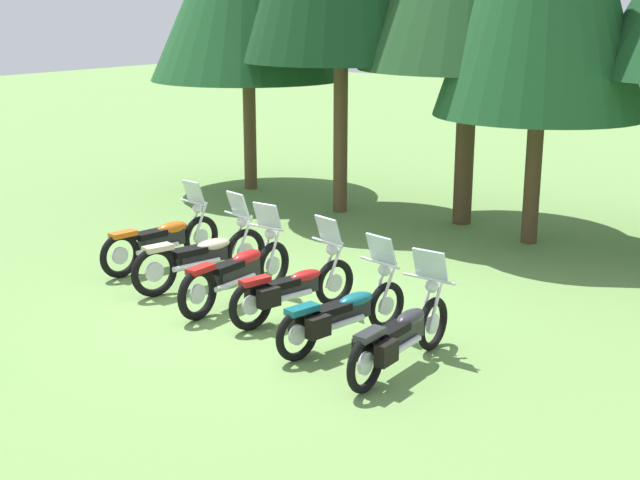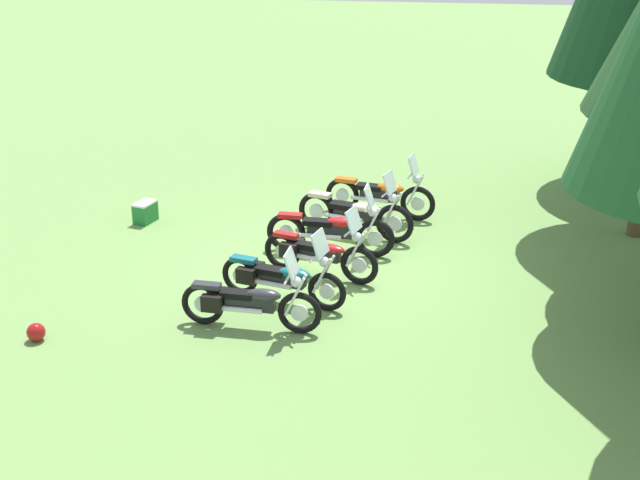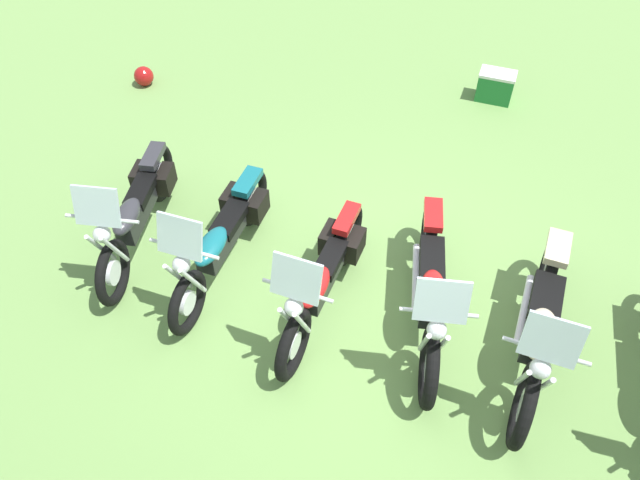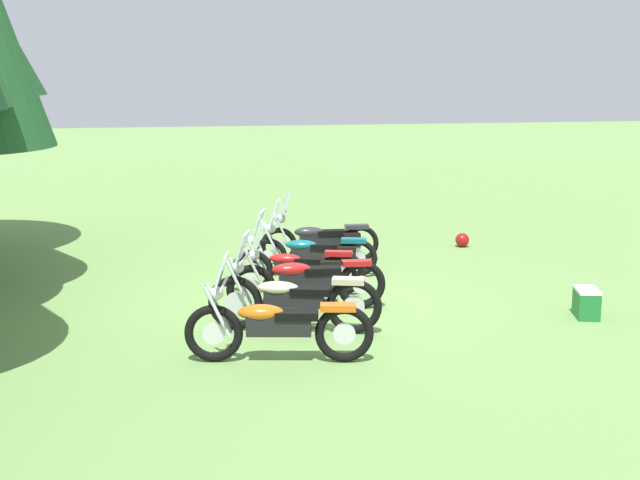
{
  "view_description": "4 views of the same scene",
  "coord_description": "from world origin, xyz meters",
  "px_view_note": "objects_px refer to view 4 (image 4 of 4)",
  "views": [
    {
      "loc": [
        7.13,
        -9.24,
        4.22
      ],
      "look_at": [
        0.44,
        0.79,
        0.93
      ],
      "focal_mm": 48.05,
      "sensor_mm": 36.0,
      "label": 1
    },
    {
      "loc": [
        14.39,
        2.17,
        6.35
      ],
      "look_at": [
        0.53,
        -0.02,
        0.69
      ],
      "focal_mm": 48.93,
      "sensor_mm": 36.0,
      "label": 2
    },
    {
      "loc": [
        0.23,
        3.8,
        5.12
      ],
      "look_at": [
        0.62,
        -0.46,
        0.53
      ],
      "focal_mm": 34.56,
      "sensor_mm": 36.0,
      "label": 3
    },
    {
      "loc": [
        -12.85,
        2.07,
        3.64
      ],
      "look_at": [
        0.44,
        -0.36,
        0.89
      ],
      "focal_mm": 48.31,
      "sensor_mm": 36.0,
      "label": 4
    }
  ],
  "objects_px": {
    "motorcycle_0": "(276,325)",
    "motorcycle_3": "(299,266)",
    "motorcycle_5": "(322,239)",
    "dropped_helmet": "(462,240)",
    "motorcycle_2": "(305,280)",
    "motorcycle_4": "(315,251)",
    "motorcycle_1": "(292,298)",
    "picnic_cooler": "(586,303)"
  },
  "relations": [
    {
      "from": "motorcycle_1",
      "to": "motorcycle_4",
      "type": "distance_m",
      "value": 3.24
    },
    {
      "from": "motorcycle_0",
      "to": "motorcycle_5",
      "type": "bearing_deg",
      "value": -95.48
    },
    {
      "from": "motorcycle_3",
      "to": "motorcycle_5",
      "type": "bearing_deg",
      "value": -93.34
    },
    {
      "from": "motorcycle_0",
      "to": "dropped_helmet",
      "type": "height_order",
      "value": "motorcycle_0"
    },
    {
      "from": "picnic_cooler",
      "to": "motorcycle_5",
      "type": "bearing_deg",
      "value": 36.95
    },
    {
      "from": "motorcycle_4",
      "to": "motorcycle_5",
      "type": "xyz_separation_m",
      "value": [
        1.0,
        -0.3,
        0.01
      ]
    },
    {
      "from": "motorcycle_1",
      "to": "motorcycle_3",
      "type": "height_order",
      "value": "motorcycle_1"
    },
    {
      "from": "motorcycle_3",
      "to": "dropped_helmet",
      "type": "xyz_separation_m",
      "value": [
        3.0,
        -3.84,
        -0.3
      ]
    },
    {
      "from": "motorcycle_1",
      "to": "motorcycle_4",
      "type": "relative_size",
      "value": 1.08
    },
    {
      "from": "motorcycle_1",
      "to": "picnic_cooler",
      "type": "distance_m",
      "value": 4.36
    },
    {
      "from": "motorcycle_2",
      "to": "motorcycle_4",
      "type": "relative_size",
      "value": 1.1
    },
    {
      "from": "motorcycle_0",
      "to": "motorcycle_1",
      "type": "relative_size",
      "value": 0.99
    },
    {
      "from": "dropped_helmet",
      "to": "motorcycle_2",
      "type": "bearing_deg",
      "value": 135.74
    },
    {
      "from": "motorcycle_4",
      "to": "picnic_cooler",
      "type": "relative_size",
      "value": 3.89
    },
    {
      "from": "motorcycle_5",
      "to": "dropped_helmet",
      "type": "height_order",
      "value": "motorcycle_5"
    },
    {
      "from": "motorcycle_1",
      "to": "motorcycle_3",
      "type": "relative_size",
      "value": 1.11
    },
    {
      "from": "motorcycle_1",
      "to": "motorcycle_5",
      "type": "distance_m",
      "value": 4.28
    },
    {
      "from": "motorcycle_2",
      "to": "motorcycle_4",
      "type": "bearing_deg",
      "value": -102.4
    },
    {
      "from": "motorcycle_0",
      "to": "dropped_helmet",
      "type": "relative_size",
      "value": 8.22
    },
    {
      "from": "motorcycle_1",
      "to": "dropped_helmet",
      "type": "distance_m",
      "value": 6.59
    },
    {
      "from": "motorcycle_0",
      "to": "picnic_cooler",
      "type": "distance_m",
      "value": 4.86
    },
    {
      "from": "motorcycle_1",
      "to": "dropped_helmet",
      "type": "height_order",
      "value": "motorcycle_1"
    },
    {
      "from": "motorcycle_1",
      "to": "dropped_helmet",
      "type": "relative_size",
      "value": 8.31
    },
    {
      "from": "motorcycle_2",
      "to": "dropped_helmet",
      "type": "xyz_separation_m",
      "value": [
        4.03,
        -3.93,
        -0.34
      ]
    },
    {
      "from": "motorcycle_1",
      "to": "motorcycle_3",
      "type": "distance_m",
      "value": 2.06
    },
    {
      "from": "motorcycle_4",
      "to": "picnic_cooler",
      "type": "xyz_separation_m",
      "value": [
        -3.22,
        -3.48,
        -0.23
      ]
    },
    {
      "from": "motorcycle_2",
      "to": "motorcycle_5",
      "type": "height_order",
      "value": "motorcycle_2"
    },
    {
      "from": "motorcycle_5",
      "to": "motorcycle_2",
      "type": "bearing_deg",
      "value": 77.49
    },
    {
      "from": "picnic_cooler",
      "to": "motorcycle_4",
      "type": "bearing_deg",
      "value": 47.19
    },
    {
      "from": "dropped_helmet",
      "to": "motorcycle_1",
      "type": "bearing_deg",
      "value": 139.62
    },
    {
      "from": "motorcycle_3",
      "to": "picnic_cooler",
      "type": "relative_size",
      "value": 3.77
    },
    {
      "from": "motorcycle_0",
      "to": "motorcycle_3",
      "type": "bearing_deg",
      "value": -93.21
    },
    {
      "from": "motorcycle_1",
      "to": "motorcycle_3",
      "type": "bearing_deg",
      "value": -85.54
    },
    {
      "from": "motorcycle_0",
      "to": "motorcycle_2",
      "type": "bearing_deg",
      "value": -97.35
    },
    {
      "from": "motorcycle_1",
      "to": "motorcycle_5",
      "type": "relative_size",
      "value": 1.06
    },
    {
      "from": "motorcycle_2",
      "to": "dropped_helmet",
      "type": "distance_m",
      "value": 5.64
    },
    {
      "from": "motorcycle_2",
      "to": "picnic_cooler",
      "type": "distance_m",
      "value": 4.17
    },
    {
      "from": "motorcycle_1",
      "to": "motorcycle_2",
      "type": "relative_size",
      "value": 0.98
    },
    {
      "from": "motorcycle_3",
      "to": "motorcycle_2",
      "type": "bearing_deg",
      "value": 101.54
    },
    {
      "from": "motorcycle_3",
      "to": "dropped_helmet",
      "type": "bearing_deg",
      "value": -125.71
    },
    {
      "from": "motorcycle_1",
      "to": "motorcycle_2",
      "type": "bearing_deg",
      "value": -92.57
    },
    {
      "from": "motorcycle_2",
      "to": "dropped_helmet",
      "type": "bearing_deg",
      "value": -132.46
    }
  ]
}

